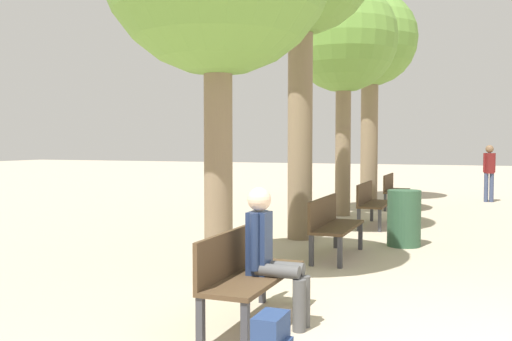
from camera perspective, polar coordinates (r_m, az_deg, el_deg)
bench_row_0 at (r=5.27m, az=-1.02°, el=-9.82°), size 0.48×1.51×0.86m
bench_row_1 at (r=8.36m, az=7.58°, el=-5.14°), size 0.48×1.51×0.86m
bench_row_2 at (r=11.57m, az=11.43°, el=-2.97°), size 0.48×1.51×0.86m
bench_row_3 at (r=14.81m, az=13.60°, el=-1.74°), size 0.48×1.51×0.86m
tree_row_2 at (r=13.24m, az=8.77°, el=12.67°), size 2.41×2.41×5.20m
tree_row_3 at (r=16.57m, az=11.34°, el=12.36°), size 2.61×2.61×5.86m
person_seated at (r=5.19m, az=1.51°, el=-8.13°), size 0.57×0.32×1.25m
pedestrian_near at (r=17.16m, az=22.29°, el=0.10°), size 0.32×0.28×1.59m
trash_bin at (r=9.45m, az=14.58°, el=-4.64°), size 0.53×0.53×0.90m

